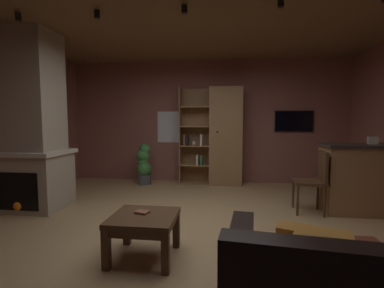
% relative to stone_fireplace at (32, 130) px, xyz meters
% --- Properties ---
extents(floor, '(6.11, 5.68, 0.02)m').
position_rel_stone_fireplace_xyz_m(floor, '(2.51, -0.58, -1.23)').
color(floor, tan).
rests_on(floor, ground).
extents(wall_back, '(6.23, 0.06, 2.70)m').
position_rel_stone_fireplace_xyz_m(wall_back, '(2.51, 2.29, 0.13)').
color(wall_back, '#8E544C').
rests_on(wall_back, ground).
extents(ceiling, '(6.11, 5.68, 0.02)m').
position_rel_stone_fireplace_xyz_m(ceiling, '(2.51, -0.58, 1.49)').
color(ceiling, brown).
extents(window_pane_back, '(0.55, 0.01, 0.70)m').
position_rel_stone_fireplace_xyz_m(window_pane_back, '(1.68, 2.26, 0.01)').
color(window_pane_back, white).
extents(stone_fireplace, '(1.02, 0.82, 2.70)m').
position_rel_stone_fireplace_xyz_m(stone_fireplace, '(0.00, 0.00, 0.00)').
color(stone_fireplace, tan).
rests_on(stone_fireplace, ground).
extents(bookshelf_cabinet, '(1.33, 0.41, 2.08)m').
position_rel_stone_fireplace_xyz_m(bookshelf_cabinet, '(2.87, 2.02, -0.20)').
color(bookshelf_cabinet, '#997047').
rests_on(bookshelf_cabinet, ground).
extents(kitchen_bar_counter, '(1.43, 0.58, 1.02)m').
position_rel_stone_fireplace_xyz_m(kitchen_bar_counter, '(5.11, 0.41, -0.71)').
color(kitchen_bar_counter, '#997047').
rests_on(kitchen_bar_counter, ground).
extents(tissue_box, '(0.14, 0.14, 0.11)m').
position_rel_stone_fireplace_xyz_m(tissue_box, '(5.12, 0.48, -0.14)').
color(tissue_box, '#BFB299').
rests_on(tissue_box, kitchen_bar_counter).
extents(coffee_table, '(0.63, 0.60, 0.43)m').
position_rel_stone_fireplace_xyz_m(coffee_table, '(2.17, -1.29, -0.88)').
color(coffee_table, '#4C331E').
rests_on(coffee_table, ground).
extents(table_book_0, '(0.15, 0.13, 0.02)m').
position_rel_stone_fireplace_xyz_m(table_book_0, '(2.14, -1.24, -0.78)').
color(table_book_0, brown).
rests_on(table_book_0, coffee_table).
extents(dining_chair, '(0.44, 0.44, 0.92)m').
position_rel_stone_fireplace_xyz_m(dining_chair, '(4.27, 0.32, -0.69)').
color(dining_chair, '#4C331E').
rests_on(dining_chair, ground).
extents(potted_floor_plant, '(0.31, 0.33, 0.89)m').
position_rel_stone_fireplace_xyz_m(potted_floor_plant, '(1.22, 1.78, -0.77)').
color(potted_floor_plant, '#4C4C51').
rests_on(potted_floor_plant, ground).
extents(wall_mounted_tv, '(0.79, 0.06, 0.44)m').
position_rel_stone_fireplace_xyz_m(wall_mounted_tv, '(4.40, 2.23, 0.14)').
color(wall_mounted_tv, black).
extents(track_light_spot_0, '(0.07, 0.07, 0.09)m').
position_rel_stone_fireplace_xyz_m(track_light_spot_0, '(0.42, -0.67, 1.41)').
color(track_light_spot_0, black).
extents(track_light_spot_1, '(0.07, 0.07, 0.09)m').
position_rel_stone_fireplace_xyz_m(track_light_spot_1, '(1.42, -0.63, 1.41)').
color(track_light_spot_1, black).
extents(track_light_spot_2, '(0.07, 0.07, 0.09)m').
position_rel_stone_fireplace_xyz_m(track_light_spot_2, '(2.48, -0.64, 1.41)').
color(track_light_spot_2, black).
extents(track_light_spot_3, '(0.07, 0.07, 0.09)m').
position_rel_stone_fireplace_xyz_m(track_light_spot_3, '(3.54, -0.68, 1.41)').
color(track_light_spot_3, black).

